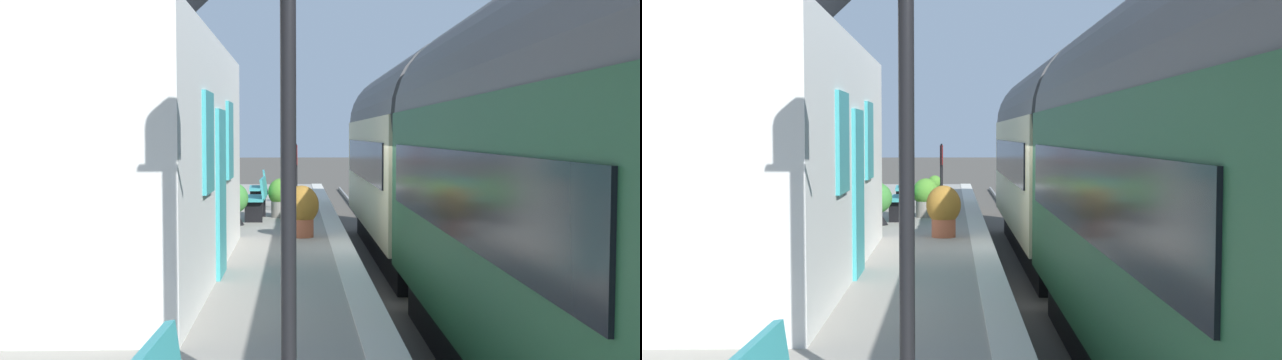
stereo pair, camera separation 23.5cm
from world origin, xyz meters
TOP-DOWN VIEW (x-y plane):
  - ground_plane at (0.00, 0.00)m, footprint 160.00×160.00m
  - platform at (0.00, 3.74)m, footprint 32.00×5.49m
  - platform_edge_coping at (0.00, 1.18)m, footprint 32.00×0.36m
  - rail_near at (0.00, -1.62)m, footprint 52.00×0.08m
  - rail_far at (0.00, -0.18)m, footprint 52.00×0.08m
  - train at (-0.13, -0.90)m, footprint 19.26×2.73m
  - station_building at (-2.41, 4.73)m, footprint 7.74×3.94m
  - bench_platform_end at (4.13, 2.70)m, footprint 1.41×0.46m
  - bench_by_lamp at (7.29, 2.81)m, footprint 1.42×0.50m
  - planter_by_door at (4.58, 2.24)m, footprint 0.56×0.56m
  - planter_bench_right at (8.38, 2.12)m, footprint 0.38×0.38m
  - planter_corner_building at (1.24, 1.82)m, footprint 0.61×0.61m
  - planter_bench_left at (3.11, 3.14)m, footprint 0.58×0.58m
  - planter_edge_far at (5.98, 3.53)m, footprint 0.55×0.55m
  - planter_under_sign at (9.54, 4.78)m, footprint 0.51×0.51m
  - lamp_post_platform at (-7.58, 1.96)m, footprint 0.32×0.50m
  - station_sign_board at (5.69, 1.91)m, footprint 0.96×0.06m

SIDE VIEW (x-z plane):
  - ground_plane at x=0.00m, z-range 0.00..0.00m
  - rail_near at x=0.00m, z-range 0.00..0.14m
  - rail_far at x=0.00m, z-range 0.00..0.14m
  - platform at x=0.00m, z-range 0.00..0.89m
  - platform_edge_coping at x=0.00m, z-range 0.89..0.91m
  - planter_bench_right at x=8.38m, z-range 0.92..1.63m
  - planter_edge_far at x=5.98m, z-range 0.88..1.71m
  - planter_under_sign at x=9.54m, z-range 0.91..1.71m
  - planter_bench_left at x=3.11m, z-range 0.93..1.76m
  - planter_by_door at x=4.58m, z-range 0.92..1.76m
  - bench_platform_end at x=4.13m, z-range 0.93..1.81m
  - bench_by_lamp at x=7.29m, z-range 0.93..1.81m
  - planter_corner_building at x=1.24m, z-range 0.93..1.83m
  - station_sign_board at x=5.69m, z-range 1.30..2.87m
  - train at x=-0.13m, z-range 0.06..4.38m
  - station_building at x=-2.41m, z-range -0.46..5.53m
  - lamp_post_platform at x=-7.58m, z-range 1.59..5.00m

